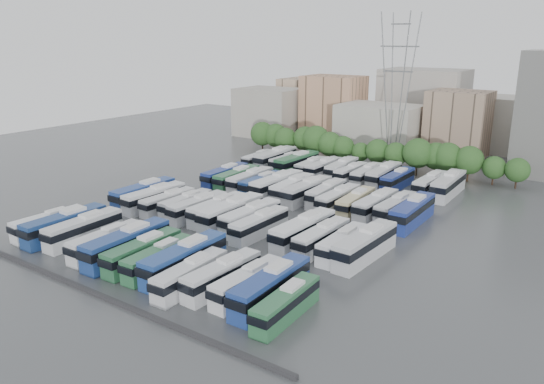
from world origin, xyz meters
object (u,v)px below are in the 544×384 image
Objects in this scene: bus_r0_s0 at (49,223)px; bus_r1_s1 at (154,197)px; bus_r1_s11 at (322,238)px; bus_r3_s1 at (275,158)px; bus_r0_s4 at (106,242)px; bus_r1_s3 at (186,204)px; bus_r0_s2 at (84,229)px; bus_r3_s4 at (310,167)px; bus_r2_s10 at (356,202)px; bus_r3_s3 at (297,163)px; bus_r0_s11 at (248,282)px; bus_r1_s2 at (168,202)px; bus_r1_s13 at (365,245)px; bus_r0_s12 at (271,286)px; bus_r3_s6 at (342,168)px; bus_r3_s9 at (384,175)px; bus_r2_s6 at (293,188)px; bus_r1_s4 at (198,207)px; bus_r0_s5 at (127,244)px; bus_r2_s12 at (396,208)px; bus_r0_s6 at (143,252)px; bus_r0_s1 at (65,225)px; bus_r0_s13 at (286,304)px; bus_r1_s7 at (250,217)px; bus_r2_s1 at (225,175)px; bus_r2_s9 at (338,199)px; bus_r2_s4 at (262,184)px; bus_r2_s2 at (237,178)px; bus_r2_s11 at (376,205)px; bus_r3_s2 at (287,162)px; bus_r2_s3 at (250,180)px; bus_r1_s0 at (144,193)px; bus_r2_s13 at (412,212)px; bus_r3_s7 at (351,173)px; bus_r2_s5 at (277,185)px; bus_r3_s12 at (430,184)px; bus_r2_s8 at (326,193)px; electricity_pylon at (397,82)px; bus_r3_s0 at (259,159)px; bus_r0_s10 at (222,275)px; bus_r3_s13 at (448,185)px; bus_r0_s8 at (185,259)px; bus_r1_s8 at (259,225)px; bus_r3_s10 at (397,179)px; bus_r3_s5 at (323,168)px; bus_r2_s7 at (307,191)px; bus_r1_s12 at (342,243)px; bus_r1_s5 at (218,209)px; bus_r0_s9 at (191,275)px.

bus_r0_s0 is 0.92× the size of bus_r1_s1.
bus_r3_s1 is at bearing 134.00° from bus_r1_s11.
bus_r1_s3 is at bearing 98.22° from bus_r0_s4.
bus_r0_s2 reaches higher than bus_r3_s4.
bus_r2_s10 is 0.86× the size of bus_r3_s3.
bus_r1_s2 is (-29.84, 16.69, -0.02)m from bus_r0_s11.
bus_r1_s13 is at bearing -43.80° from bus_r3_s3.
bus_r1_s2 is at bearing -148.76° from bus_r2_s10.
bus_r2_s10 is at bearing 122.59° from bus_r1_s13.
bus_r0_s12 is at bearing -57.47° from bus_r3_s3.
bus_r3_s9 is (9.69, -0.37, 0.13)m from bus_r3_s6.
bus_r2_s6 is (19.79, 36.68, 0.15)m from bus_r0_s0.
bus_r1_s4 is at bearing -9.33° from bus_r1_s3.
bus_r0_s2 is 0.92× the size of bus_r0_s5.
bus_r0_s0 is at bearing -134.64° from bus_r2_s12.
bus_r0_s6 is 19.47m from bus_r0_s12.
bus_r0_s1 is at bearing -132.61° from bus_r2_s12.
bus_r0_s13 is 0.88× the size of bus_r1_s7.
bus_r2_s9 is (26.15, -1.09, -0.08)m from bus_r2_s1.
bus_r2_s4 is at bearing 64.13° from bus_r1_s1.
bus_r2_s11 reaches higher than bus_r2_s2.
bus_r3_s2 is at bearing 111.07° from bus_r2_s4.
bus_r1_s1 is 19.88m from bus_r2_s3.
bus_r2_s13 reaches higher than bus_r1_s0.
bus_r2_s13 is at bearing -39.71° from bus_r3_s7.
bus_r1_s0 is at bearing -178.39° from bus_r1_s11.
bus_r2_s5 is 29.12m from bus_r3_s12.
bus_r2_s12 is (39.79, 36.79, 0.06)m from bus_r0_s0.
bus_r1_s2 is 0.90× the size of bus_r2_s11.
bus_r2_s12 is (0.31, 35.15, -0.16)m from bus_r0_s12.
bus_r2_s5 is at bearing 72.13° from bus_r0_s2.
bus_r2_s8 is at bearing 7.78° from bus_r2_s4.
bus_r1_s3 is at bearing -91.00° from bus_r2_s3.
bus_r2_s12 reaches higher than bus_r0_s0.
electricity_pylon is 2.50× the size of bus_r3_s1.
bus_r1_s7 is at bearing 0.85° from bus_r1_s3.
bus_r1_s7 is (-19.48, 19.46, 0.23)m from bus_r0_s13.
bus_r3_s0 is 20.28m from bus_r3_s6.
bus_r0_s10 is 61.81m from bus_r3_s0.
bus_r3_s13 is (3.03, 17.65, 0.26)m from bus_r2_s12.
bus_r0_s8 is 16.03m from bus_r1_s8.
bus_r0_s8 is at bearing -67.65° from bus_r2_s4.
bus_r3_s4 is 0.94× the size of bus_r3_s10.
bus_r3_s5 is at bearing -4.72° from bus_r3_s1.
bus_r1_s11 is 37.46m from bus_r3_s9.
bus_r2_s7 is at bearing -1.79° from bus_r2_s3.
bus_r1_s12 is at bearing -57.87° from bus_r2_s8.
bus_r1_s5 reaches higher than bus_r1_s12.
bus_r1_s2 is 19.03m from bus_r2_s1.
bus_r0_s9 is at bearing -9.04° from bus_r0_s5.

